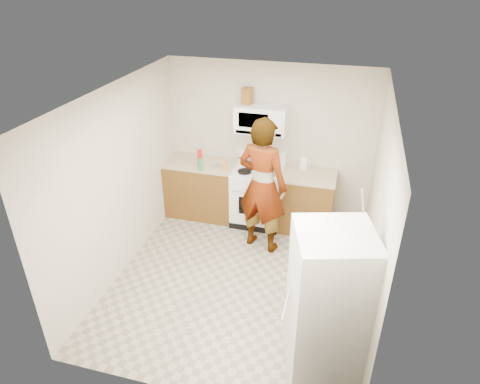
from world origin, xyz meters
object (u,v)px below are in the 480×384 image
(person, at_px, (262,186))
(saucepan, at_px, (252,161))
(microwave, at_px, (261,119))
(kettle, at_px, (304,163))
(gas_range, at_px, (258,195))
(fridge, at_px, (327,308))

(person, xyz_separation_m, saucepan, (-0.33, 0.75, 0.01))
(microwave, relative_size, person, 0.38)
(microwave, bearing_deg, saucepan, -165.72)
(person, bearing_deg, microwave, -60.00)
(microwave, relative_size, kettle, 4.68)
(gas_range, distance_m, microwave, 1.22)
(kettle, xyz_separation_m, saucepan, (-0.79, -0.13, -0.01))
(gas_range, distance_m, fridge, 2.96)
(gas_range, relative_size, kettle, 6.96)
(person, height_order, fridge, person)
(saucepan, bearing_deg, microwave, 14.28)
(microwave, bearing_deg, kettle, 8.14)
(kettle, height_order, saucepan, kettle)
(gas_range, relative_size, saucepan, 5.57)
(person, bearing_deg, kettle, -102.63)
(kettle, bearing_deg, person, -128.11)
(saucepan, bearing_deg, gas_range, -37.67)
(kettle, distance_m, saucepan, 0.80)
(fridge, bearing_deg, saucepan, 101.15)
(microwave, height_order, person, person)
(person, height_order, kettle, person)
(gas_range, bearing_deg, saucepan, 142.33)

